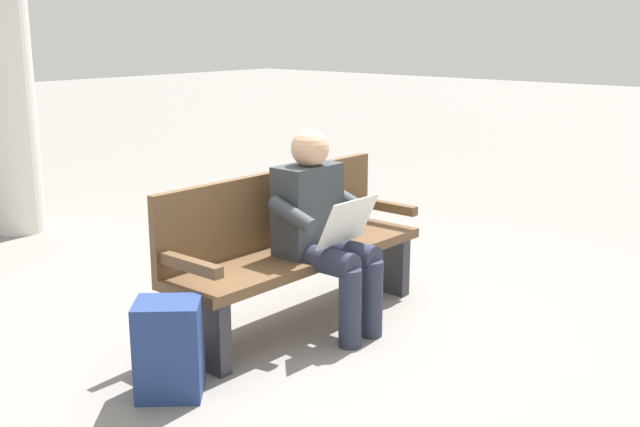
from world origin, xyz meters
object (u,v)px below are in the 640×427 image
Objects in this scene: person_seated at (322,226)px; support_pillar at (4,37)px; backpack at (169,349)px; bench_near at (291,247)px.

person_seated is 0.36× the size of support_pillar.
backpack is 3.88m from support_pillar.
person_seated is (-0.01, 0.23, 0.17)m from bench_near.
bench_near is at bearing -87.21° from person_seated.
support_pillar is (-1.10, -3.44, 1.42)m from backpack.
person_seated is 1.18m from backpack.
person_seated reaches higher than backpack.
bench_near reaches higher than backpack.
backpack is (1.10, 0.22, -0.22)m from bench_near.
bench_near is 0.54× the size of support_pillar.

